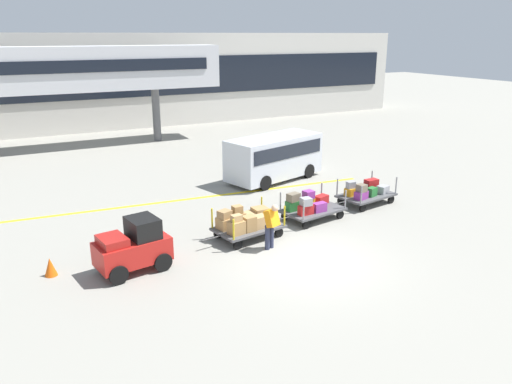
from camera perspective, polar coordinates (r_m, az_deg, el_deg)
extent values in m
plane|color=gray|center=(15.57, 6.14, -7.91)|extent=(120.00, 120.00, 0.00)
cube|color=yellow|center=(21.25, -8.44, -0.89)|extent=(16.95, 1.57, 0.01)
cube|color=beige|center=(38.62, -15.68, 12.12)|extent=(48.57, 2.40, 6.79)
cube|color=black|center=(37.38, -15.31, 12.50)|extent=(46.14, 0.12, 2.80)
cube|color=silver|center=(31.99, -20.41, 13.06)|extent=(17.92, 2.20, 2.60)
cube|color=black|center=(30.85, -20.16, 13.33)|extent=(16.13, 0.08, 0.70)
cylinder|color=#59595B|center=(33.29, -11.36, 8.71)|extent=(0.50, 0.50, 3.43)
cube|color=red|center=(15.09, -13.96, -6.58)|extent=(2.26, 1.44, 0.70)
cube|color=black|center=(14.97, -12.85, -4.00)|extent=(0.96, 1.11, 0.60)
cube|color=#A51B16|center=(14.72, -16.16, -5.40)|extent=(0.85, 1.04, 0.24)
cylinder|color=black|center=(15.47, -16.97, -7.65)|extent=(0.58, 0.27, 0.56)
cylinder|color=black|center=(14.58, -15.51, -9.13)|extent=(0.58, 0.27, 0.56)
cylinder|color=black|center=(15.91, -12.36, -6.54)|extent=(0.58, 0.27, 0.56)
cylinder|color=black|center=(15.05, -10.66, -7.89)|extent=(0.58, 0.27, 0.56)
cube|color=#4C4C4F|center=(17.08, -0.86, -4.11)|extent=(2.50, 1.77, 0.08)
cylinder|color=gold|center=(16.89, -5.06, -3.01)|extent=(0.06, 0.06, 0.70)
cylinder|color=gold|center=(15.88, -2.59, -4.33)|extent=(0.06, 0.06, 0.70)
cylinder|color=gold|center=(18.02, 0.65, -1.60)|extent=(0.06, 0.06, 0.70)
cylinder|color=gold|center=(17.08, 3.28, -2.74)|extent=(0.06, 0.06, 0.70)
cylinder|color=black|center=(17.16, -4.37, -4.77)|extent=(0.33, 0.15, 0.32)
cylinder|color=black|center=(16.25, -2.09, -6.06)|extent=(0.33, 0.15, 0.32)
cylinder|color=black|center=(18.07, 0.25, -3.53)|extent=(0.33, 0.15, 0.32)
cylinder|color=black|center=(17.21, 2.64, -4.67)|extent=(0.33, 0.15, 0.32)
cylinder|color=#333333|center=(16.32, -5.14, -5.33)|extent=(0.70, 0.17, 0.05)
cube|color=#A87F4C|center=(16.84, -3.60, -3.62)|extent=(0.54, 0.57, 0.38)
cube|color=#A87F4C|center=(16.39, -2.24, -4.08)|extent=(0.59, 0.51, 0.45)
cube|color=olive|center=(17.05, -2.15, -3.19)|extent=(0.55, 0.53, 0.46)
cube|color=#A87F4C|center=(16.62, -0.81, -3.63)|extent=(0.44, 0.43, 0.52)
cube|color=tan|center=(17.40, -0.73, -2.93)|extent=(0.65, 0.63, 0.35)
cube|color=tan|center=(16.91, 0.37, -3.42)|extent=(0.56, 0.48, 0.42)
cube|color=#A87F4C|center=(17.58, 0.48, -2.52)|extent=(0.53, 0.53, 0.46)
cube|color=#9E7A4C|center=(16.72, -3.62, -2.58)|extent=(0.50, 0.47, 0.27)
cube|color=tan|center=(16.27, -2.26, -3.00)|extent=(0.37, 0.29, 0.22)
cube|color=#A87F4C|center=(16.93, -2.16, -2.03)|extent=(0.34, 0.30, 0.28)
cube|color=#4C4C4F|center=(18.88, 6.53, -2.06)|extent=(2.50, 1.77, 0.08)
cylinder|color=gray|center=(18.54, 2.82, -1.06)|extent=(0.06, 0.06, 0.70)
cylinder|color=gray|center=(17.63, 5.49, -2.13)|extent=(0.06, 0.06, 0.70)
cylinder|color=gray|center=(19.90, 7.52, 0.12)|extent=(0.06, 0.06, 0.70)
cylinder|color=gray|center=(19.05, 10.21, -0.81)|extent=(0.06, 0.06, 0.70)
cylinder|color=black|center=(18.82, 3.35, -2.68)|extent=(0.33, 0.15, 0.32)
cylinder|color=black|center=(17.99, 5.79, -3.73)|extent=(0.33, 0.15, 0.32)
cylinder|color=black|center=(19.92, 7.15, -1.63)|extent=(0.33, 0.15, 0.32)
cylinder|color=black|center=(19.14, 9.61, -2.57)|extent=(0.33, 0.15, 0.32)
cylinder|color=#333333|center=(17.95, 3.02, -3.10)|extent=(0.70, 0.17, 0.05)
cube|color=#236B2D|center=(18.60, 4.29, -1.57)|extent=(0.57, 0.40, 0.37)
cube|color=red|center=(18.21, 5.73, -2.05)|extent=(0.59, 0.30, 0.36)
cube|color=orange|center=(19.01, 6.01, -1.23)|extent=(0.51, 0.41, 0.35)
cube|color=#8C338C|center=(18.58, 7.29, -1.74)|extent=(0.53, 0.32, 0.34)
cube|color=red|center=(19.46, 7.48, -0.86)|extent=(0.64, 0.49, 0.33)
cube|color=#726651|center=(18.50, 4.31, -0.60)|extent=(0.53, 0.42, 0.30)
cube|color=#99999E|center=(18.11, 5.76, -1.10)|extent=(0.38, 0.37, 0.28)
cube|color=#8C338C|center=(18.90, 6.04, -0.30)|extent=(0.42, 0.39, 0.30)
cube|color=#4C4C4F|center=(20.96, 12.52, -0.36)|extent=(2.50, 1.77, 0.08)
cylinder|color=gray|center=(20.50, 9.30, 0.57)|extent=(0.06, 0.06, 0.70)
cylinder|color=gray|center=(19.68, 11.98, -0.32)|extent=(0.06, 0.06, 0.70)
cylinder|color=gray|center=(22.03, 13.14, 1.53)|extent=(0.06, 0.06, 0.70)
cylinder|color=gray|center=(21.26, 15.77, 0.74)|extent=(0.06, 0.06, 0.70)
cylinder|color=black|center=(20.78, 9.69, -0.93)|extent=(0.33, 0.15, 0.32)
cylinder|color=black|center=(20.03, 12.14, -1.79)|extent=(0.33, 0.15, 0.32)
cylinder|color=black|center=(22.02, 12.80, -0.06)|extent=(0.33, 0.15, 0.32)
cylinder|color=black|center=(21.31, 15.21, -0.84)|extent=(0.33, 0.15, 0.32)
cylinder|color=#333333|center=(19.90, 9.68, -1.22)|extent=(0.70, 0.17, 0.05)
cube|color=orange|center=(20.61, 10.77, 0.01)|extent=(0.49, 0.45, 0.31)
cube|color=#8C338C|center=(20.27, 11.97, -0.36)|extent=(0.62, 0.48, 0.32)
cube|color=black|center=(21.12, 11.87, 0.38)|extent=(0.50, 0.38, 0.32)
cube|color=#236B2D|center=(20.72, 13.12, 0.02)|extent=(0.47, 0.39, 0.36)
cube|color=red|center=(21.53, 13.07, 0.84)|extent=(0.59, 0.38, 0.46)
cube|color=#99999E|center=(21.24, 14.35, 0.29)|extent=(0.53, 0.47, 0.31)
cube|color=#99999E|center=(20.52, 10.82, 0.80)|extent=(0.34, 0.25, 0.28)
cube|color=#726651|center=(20.18, 12.02, 0.46)|extent=(0.40, 0.41, 0.29)
cylinder|color=#2D334C|center=(16.14, 1.31, -5.25)|extent=(0.16, 0.16, 0.82)
cylinder|color=#2D334C|center=(16.28, 1.77, -5.05)|extent=(0.16, 0.16, 0.82)
cube|color=orange|center=(15.90, 1.83, -2.99)|extent=(0.52, 0.53, 0.61)
sphere|color=tan|center=(15.70, 2.18, -1.85)|extent=(0.22, 0.22, 0.22)
cube|color=silver|center=(23.67, 2.09, 4.09)|extent=(5.14, 3.17, 1.90)
cube|color=#1E232D|center=(23.58, 2.10, 5.04)|extent=(4.78, 3.10, 0.64)
cylinder|color=black|center=(22.27, 0.98, 1.07)|extent=(0.72, 0.42, 0.68)
cylinder|color=black|center=(24.36, 6.00, 2.44)|extent=(0.72, 0.42, 0.68)
cone|color=#EA590F|center=(28.64, 5.95, 4.61)|extent=(0.36, 0.36, 0.55)
cone|color=#EA590F|center=(15.69, -22.51, -7.93)|extent=(0.36, 0.36, 0.55)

